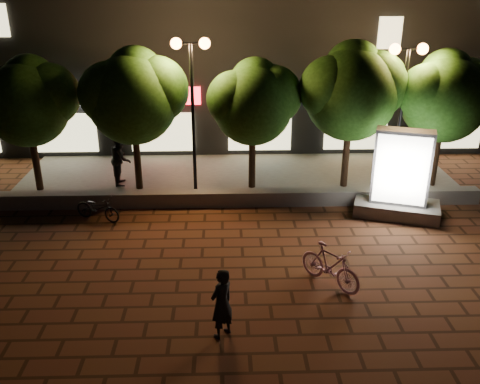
{
  "coord_description": "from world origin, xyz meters",
  "views": [
    {
      "loc": [
        -0.45,
        -11.69,
        7.08
      ],
      "look_at": [
        -0.05,
        1.5,
        1.52
      ],
      "focal_mm": 38.68,
      "sensor_mm": 36.0,
      "label": 1
    }
  ],
  "objects_px": {
    "scooter_pink": "(330,266)",
    "rider": "(222,303)",
    "ad_kiosk": "(400,182)",
    "tree_far_left": "(28,99)",
    "pedestrian": "(121,159)",
    "tree_left": "(134,94)",
    "street_lamp_right": "(405,80)",
    "tree_mid": "(254,99)",
    "tree_far_right": "(446,94)",
    "street_lamp_left": "(192,77)",
    "tree_right": "(353,88)",
    "scooter_parked": "(98,208)"
  },
  "relations": [
    {
      "from": "tree_left",
      "to": "street_lamp_right",
      "type": "height_order",
      "value": "street_lamp_right"
    },
    {
      "from": "street_lamp_right",
      "to": "pedestrian",
      "type": "height_order",
      "value": "street_lamp_right"
    },
    {
      "from": "tree_far_right",
      "to": "scooter_pink",
      "type": "bearing_deg",
      "value": -128.17
    },
    {
      "from": "tree_mid",
      "to": "rider",
      "type": "relative_size",
      "value": 2.8
    },
    {
      "from": "street_lamp_left",
      "to": "scooter_parked",
      "type": "distance_m",
      "value": 5.14
    },
    {
      "from": "scooter_pink",
      "to": "pedestrian",
      "type": "height_order",
      "value": "pedestrian"
    },
    {
      "from": "tree_mid",
      "to": "pedestrian",
      "type": "bearing_deg",
      "value": 175.16
    },
    {
      "from": "tree_left",
      "to": "rider",
      "type": "xyz_separation_m",
      "value": [
        2.89,
        -8.19,
        -2.64
      ]
    },
    {
      "from": "tree_right",
      "to": "tree_far_right",
      "type": "bearing_deg",
      "value": -0.0
    },
    {
      "from": "scooter_pink",
      "to": "tree_mid",
      "type": "bearing_deg",
      "value": 63.09
    },
    {
      "from": "rider",
      "to": "scooter_parked",
      "type": "relative_size",
      "value": 1.03
    },
    {
      "from": "tree_left",
      "to": "pedestrian",
      "type": "relative_size",
      "value": 2.59
    },
    {
      "from": "tree_far_right",
      "to": "street_lamp_left",
      "type": "height_order",
      "value": "street_lamp_left"
    },
    {
      "from": "tree_left",
      "to": "street_lamp_right",
      "type": "relative_size",
      "value": 0.98
    },
    {
      "from": "tree_far_right",
      "to": "pedestrian",
      "type": "relative_size",
      "value": 2.52
    },
    {
      "from": "tree_far_left",
      "to": "street_lamp_right",
      "type": "distance_m",
      "value": 12.47
    },
    {
      "from": "scooter_parked",
      "to": "pedestrian",
      "type": "relative_size",
      "value": 0.82
    },
    {
      "from": "tree_far_right",
      "to": "street_lamp_right",
      "type": "bearing_deg",
      "value": -170.39
    },
    {
      "from": "tree_right",
      "to": "scooter_parked",
      "type": "height_order",
      "value": "tree_right"
    },
    {
      "from": "tree_right",
      "to": "scooter_parked",
      "type": "relative_size",
      "value": 3.27
    },
    {
      "from": "tree_far_left",
      "to": "tree_right",
      "type": "distance_m",
      "value": 10.81
    },
    {
      "from": "tree_far_left",
      "to": "ad_kiosk",
      "type": "distance_m",
      "value": 12.36
    },
    {
      "from": "tree_far_left",
      "to": "tree_right",
      "type": "height_order",
      "value": "tree_right"
    },
    {
      "from": "tree_far_right",
      "to": "street_lamp_left",
      "type": "bearing_deg",
      "value": -178.24
    },
    {
      "from": "tree_left",
      "to": "scooter_parked",
      "type": "bearing_deg",
      "value": -111.55
    },
    {
      "from": "tree_far_right",
      "to": "street_lamp_right",
      "type": "height_order",
      "value": "street_lamp_right"
    },
    {
      "from": "scooter_pink",
      "to": "scooter_parked",
      "type": "bearing_deg",
      "value": 108.77
    },
    {
      "from": "tree_far_left",
      "to": "tree_left",
      "type": "relative_size",
      "value": 0.95
    },
    {
      "from": "ad_kiosk",
      "to": "scooter_pink",
      "type": "xyz_separation_m",
      "value": [
        -2.9,
        -3.95,
        -0.6
      ]
    },
    {
      "from": "tree_left",
      "to": "scooter_parked",
      "type": "distance_m",
      "value": 4.03
    },
    {
      "from": "tree_far_right",
      "to": "ad_kiosk",
      "type": "bearing_deg",
      "value": -131.1
    },
    {
      "from": "tree_right",
      "to": "ad_kiosk",
      "type": "relative_size",
      "value": 1.77
    },
    {
      "from": "tree_right",
      "to": "scooter_pink",
      "type": "xyz_separation_m",
      "value": [
        -1.77,
        -6.32,
        -3.03
      ]
    },
    {
      "from": "street_lamp_left",
      "to": "scooter_pink",
      "type": "distance_m",
      "value": 7.86
    },
    {
      "from": "tree_left",
      "to": "scooter_pink",
      "type": "height_order",
      "value": "tree_left"
    },
    {
      "from": "tree_far_left",
      "to": "pedestrian",
      "type": "bearing_deg",
      "value": 8.17
    },
    {
      "from": "tree_right",
      "to": "tree_far_right",
      "type": "relative_size",
      "value": 1.06
    },
    {
      "from": "tree_far_right",
      "to": "street_lamp_right",
      "type": "distance_m",
      "value": 1.66
    },
    {
      "from": "pedestrian",
      "to": "rider",
      "type": "bearing_deg",
      "value": -162.68
    },
    {
      "from": "tree_far_left",
      "to": "street_lamp_left",
      "type": "height_order",
      "value": "street_lamp_left"
    },
    {
      "from": "ad_kiosk",
      "to": "tree_far_left",
      "type": "bearing_deg",
      "value": 168.76
    },
    {
      "from": "scooter_pink",
      "to": "pedestrian",
      "type": "distance_m",
      "value": 9.19
    },
    {
      "from": "tree_mid",
      "to": "street_lamp_right",
      "type": "height_order",
      "value": "street_lamp_right"
    },
    {
      "from": "ad_kiosk",
      "to": "tree_right",
      "type": "bearing_deg",
      "value": 115.43
    },
    {
      "from": "scooter_pink",
      "to": "rider",
      "type": "height_order",
      "value": "rider"
    },
    {
      "from": "tree_far_left",
      "to": "street_lamp_left",
      "type": "relative_size",
      "value": 0.89
    },
    {
      "from": "tree_mid",
      "to": "tree_far_right",
      "type": "bearing_deg",
      "value": 0.0
    },
    {
      "from": "street_lamp_right",
      "to": "scooter_pink",
      "type": "xyz_separation_m",
      "value": [
        -3.42,
        -6.06,
        -3.36
      ]
    },
    {
      "from": "street_lamp_left",
      "to": "street_lamp_right",
      "type": "bearing_deg",
      "value": 0.0
    },
    {
      "from": "street_lamp_left",
      "to": "rider",
      "type": "relative_size",
      "value": 3.23
    }
  ]
}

